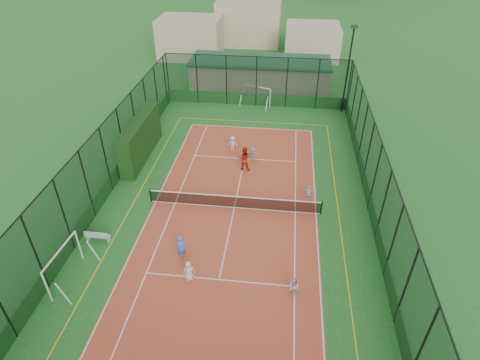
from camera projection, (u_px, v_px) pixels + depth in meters
The scene contains 18 objects.
ground at pixel (234, 208), 27.20m from camera, with size 300.00×300.00×0.00m, color #205E20.
court_slab at pixel (234, 208), 27.19m from camera, with size 11.17×23.97×0.01m, color #AD4326.
tennis_net at pixel (234, 201), 26.90m from camera, with size 11.67×0.12×1.06m, color black, non-canonical shape.
perimeter_fence at pixel (234, 177), 25.78m from camera, with size 18.12×34.12×5.00m, color black, non-canonical shape.
floodlight_ne at pixel (348, 71), 37.60m from camera, with size 0.60×0.26×8.25m, color black, non-canonical shape.
clubhouse at pixel (260, 73), 44.30m from camera, with size 15.20×7.20×3.15m, color tan, non-canonical shape.
hedge_left at pixel (141, 139), 31.91m from camera, with size 1.09×7.27×3.18m, color black.
white_bench at pixel (98, 236), 24.28m from camera, with size 1.49×0.41×0.84m, color white, non-canonical shape.
futsal_goal_near at pixel (64, 265), 21.47m from camera, with size 0.93×3.21×2.07m, color white, non-canonical shape.
futsal_goal_far at pixel (257, 96), 40.64m from camera, with size 3.00×0.87×1.94m, color white, non-canonical shape.
child_near_left at pixel (189, 271), 21.62m from camera, with size 0.63×0.41×1.28m, color silver.
child_near_mid at pixel (181, 248), 22.86m from camera, with size 0.58×0.38×1.59m, color #4976CF.
child_near_right at pixel (294, 287), 20.77m from camera, with size 0.58×0.45×1.19m, color silver.
child_far_left at pixel (233, 143), 33.23m from camera, with size 0.81×0.47×1.26m, color silver.
child_far_right at pixel (309, 194), 27.30m from camera, with size 0.81×0.34×1.38m, color silver.
child_far_back at pixel (253, 154), 31.85m from camera, with size 1.11×0.35×1.20m, color silver.
coach at pixel (244, 159), 30.58m from camera, with size 0.94×0.73×1.94m, color #AF2112.
tennis_balls at pixel (221, 191), 28.69m from camera, with size 4.62×1.56×0.07m.
Camera 1 is at (2.91, -21.15, 16.96)m, focal length 30.00 mm.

